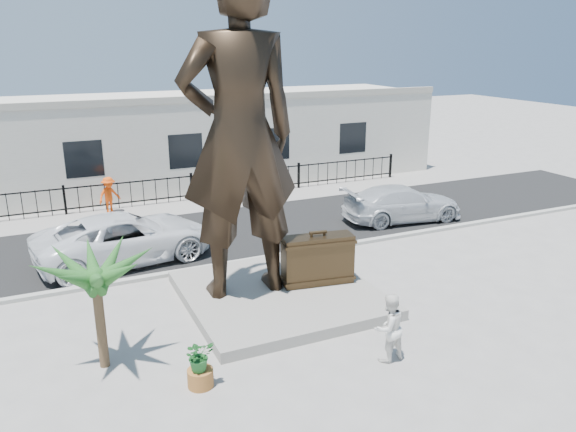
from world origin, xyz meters
name	(u,v)px	position (x,y,z in m)	size (l,w,h in m)	color
ground	(319,318)	(0.00, 0.00, 0.00)	(100.00, 100.00, 0.00)	#9E9991
street	(225,230)	(0.00, 8.00, 0.01)	(40.00, 7.00, 0.01)	black
curb	(257,259)	(0.00, 4.50, 0.06)	(40.00, 0.25, 0.12)	#A5A399
far_sidewalk	(197,204)	(0.00, 12.00, 0.01)	(40.00, 2.50, 0.02)	#9E9991
plinth	(279,294)	(-0.50, 1.50, 0.15)	(5.20, 5.20, 0.30)	gray
fence	(192,188)	(0.00, 12.80, 0.60)	(22.00, 0.10, 1.20)	black
building	(169,140)	(0.00, 17.00, 2.20)	(28.00, 7.00, 4.40)	silver
statue	(239,136)	(-1.44, 1.94, 4.72)	(3.22, 2.11, 8.83)	black
suitcase	(318,260)	(0.72, 1.49, 1.02)	(2.06, 0.65, 1.45)	#362716
tourist	(389,328)	(0.50, -2.47, 0.82)	(0.80, 0.62, 1.65)	white
car_white	(126,238)	(-3.99, 6.32, 0.83)	(2.71, 5.88, 1.63)	white
car_silver	(402,203)	(7.09, 6.23, 0.73)	(2.02, 4.98, 1.44)	silver
worker	(109,195)	(-3.74, 12.23, 0.81)	(1.02, 0.59, 1.58)	#FF4F0D
palm_tree	(105,366)	(-5.52, -0.02, 0.00)	(1.80, 1.80, 3.20)	#22541E
planter	(200,378)	(-3.74, -1.70, 0.20)	(0.56, 0.56, 0.40)	#9E602A
shrub	(199,355)	(-3.74, -1.70, 0.75)	(0.63, 0.54, 0.70)	#1F6227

